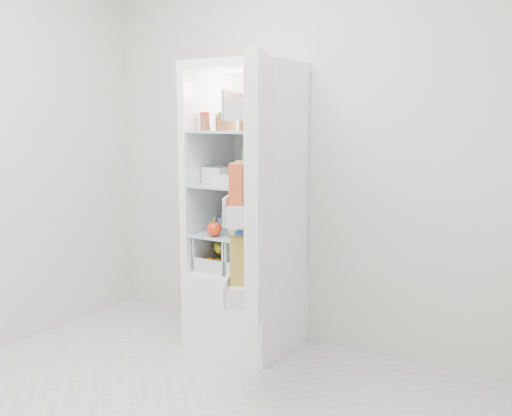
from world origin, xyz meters
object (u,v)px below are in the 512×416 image
Objects in this scene: red_cabbage at (248,219)px; mushroom_bowl at (229,222)px; refrigerator at (250,243)px; fridge_door at (255,192)px.

red_cabbage reaches higher than mushroom_bowl.
refrigerator reaches higher than fridge_door.
fridge_door is (0.38, -0.53, 0.25)m from red_cabbage.
mushroom_bowl is 0.12× the size of fridge_door.
red_cabbage is 0.14× the size of fridge_door.
refrigerator is at bearing 115.95° from red_cabbage.
red_cabbage is 0.23m from mushroom_bowl.
mushroom_bowl is at bearing 157.40° from red_cabbage.
fridge_door reaches higher than red_cabbage.
red_cabbage is 0.70m from fridge_door.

